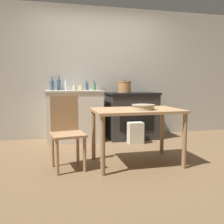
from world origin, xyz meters
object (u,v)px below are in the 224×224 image
(bottle_center_left, at_px, (66,85))
(bottle_mid_left, at_px, (59,85))
(cup_center_right, at_px, (75,88))
(flour_sack, at_px, (135,133))
(stove, at_px, (132,115))
(bottle_left, at_px, (94,86))
(work_table, at_px, (137,117))
(bottle_far_left, at_px, (87,86))
(mixing_bowl_large, at_px, (143,107))
(stock_pot, at_px, (125,87))
(bottle_center, at_px, (52,85))
(chair, at_px, (66,130))
(cup_mid_right, at_px, (81,88))

(bottle_center_left, bearing_deg, bottle_mid_left, 133.16)
(cup_center_right, bearing_deg, flour_sack, -21.14)
(stove, bearing_deg, bottle_left, 170.54)
(work_table, height_order, bottle_far_left, bottle_far_left)
(work_table, xyz_separation_m, mixing_bowl_large, (0.05, -0.10, 0.14))
(stock_pot, height_order, bottle_mid_left, bottle_mid_left)
(bottle_center, distance_m, cup_center_right, 0.48)
(stove, relative_size, bottle_mid_left, 3.55)
(chair, distance_m, cup_center_right, 1.50)
(chair, distance_m, stock_pot, 1.97)
(work_table, bearing_deg, bottle_center, 121.52)
(mixing_bowl_large, relative_size, bottle_far_left, 1.67)
(mixing_bowl_large, xyz_separation_m, bottle_center, (-1.12, 1.83, 0.26))
(bottle_mid_left, bearing_deg, flour_sack, -29.46)
(bottle_mid_left, bearing_deg, mixing_bowl_large, -62.36)
(mixing_bowl_large, distance_m, bottle_far_left, 1.90)
(stove, distance_m, cup_center_right, 1.23)
(bottle_far_left, xyz_separation_m, bottle_left, (0.13, -0.07, 0.00))
(mixing_bowl_large, relative_size, cup_mid_right, 3.19)
(work_table, xyz_separation_m, chair, (-0.91, 0.06, -0.14))
(bottle_center, bearing_deg, cup_center_right, -34.64)
(work_table, distance_m, bottle_center_left, 1.88)
(bottle_left, distance_m, cup_center_right, 0.43)
(stove, relative_size, bottle_left, 5.16)
(bottle_far_left, distance_m, cup_mid_right, 0.28)
(stock_pot, height_order, mixing_bowl_large, stock_pot)
(stock_pot, bearing_deg, bottle_mid_left, 168.26)
(flour_sack, distance_m, bottle_center, 1.78)
(cup_center_right, bearing_deg, stove, 3.64)
(bottle_far_left, bearing_deg, stock_pot, -14.70)
(stove, relative_size, work_table, 0.85)
(stock_pot, bearing_deg, mixing_bowl_large, -98.24)
(stock_pot, xyz_separation_m, bottle_mid_left, (-1.23, 0.25, 0.04))
(stove, distance_m, bottle_left, 0.92)
(flour_sack, bearing_deg, bottle_center, 154.77)
(flour_sack, distance_m, bottle_mid_left, 1.71)
(work_table, distance_m, cup_mid_right, 1.61)
(mixing_bowl_large, relative_size, bottle_center_left, 1.22)
(stove, height_order, cup_center_right, cup_center_right)
(mixing_bowl_large, bearing_deg, stove, 76.85)
(stove, relative_size, stock_pot, 3.73)
(bottle_left, xyz_separation_m, cup_center_right, (-0.39, -0.19, -0.02))
(bottle_center, bearing_deg, bottle_left, -6.06)
(work_table, bearing_deg, cup_mid_right, 110.35)
(chair, relative_size, bottle_left, 4.92)
(bottle_center_left, bearing_deg, stock_pot, -6.12)
(mixing_bowl_large, bearing_deg, chair, 170.64)
(stove, relative_size, cup_center_right, 9.93)
(stock_pot, relative_size, mixing_bowl_large, 0.87)
(cup_mid_right, bearing_deg, bottle_mid_left, 140.88)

